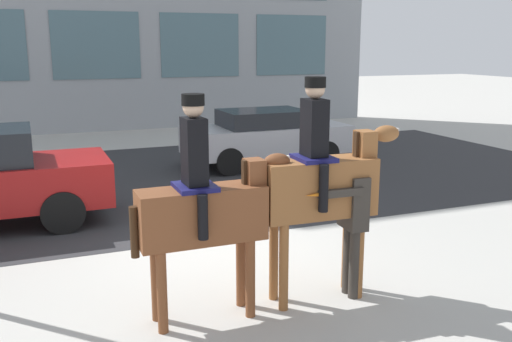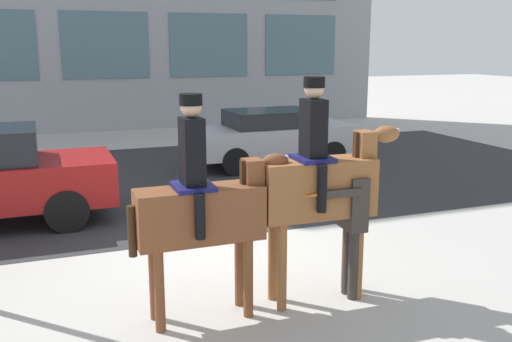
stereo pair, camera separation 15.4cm
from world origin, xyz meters
The scene contains 6 objects.
ground_plane centered at (0.00, 0.00, 0.00)m, with size 80.00×80.00×0.00m, color #B2AFA8.
road_surface centered at (0.00, 4.75, 0.00)m, with size 20.98×8.50×0.01m.
mounted_horse_lead centered at (-0.71, -1.99, 1.28)m, with size 1.81×0.65×2.51m.
mounted_horse_companion centered at (0.70, -1.99, 1.43)m, with size 1.82×0.65×2.66m.
pedestrian_bystander centered at (1.08, -2.08, 1.01)m, with size 0.84×0.43×1.71m.
street_car_far_lane centered at (3.15, 5.41, 0.75)m, with size 4.12×1.77×1.41m.
Camera 1 is at (-2.41, -7.67, 3.01)m, focal length 40.00 mm.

